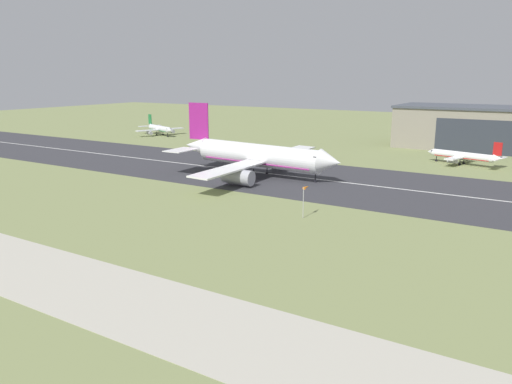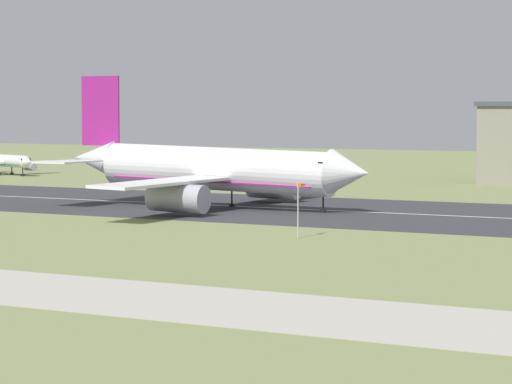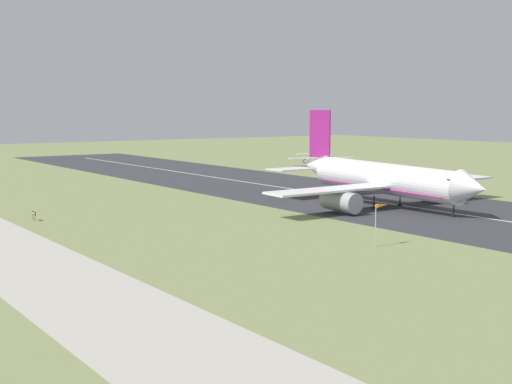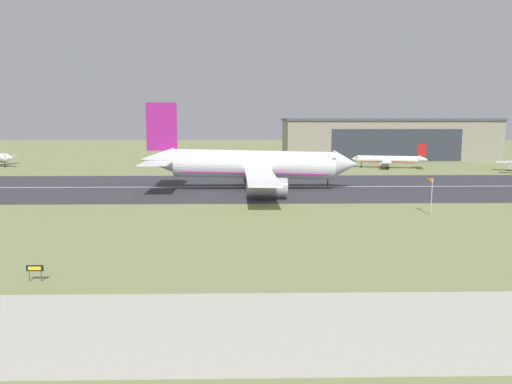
# 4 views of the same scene
# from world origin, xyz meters

# --- Properties ---
(ground_plane) EXTENTS (640.12, 640.12, 0.00)m
(ground_plane) POSITION_xyz_m (0.00, 57.94, 0.00)
(ground_plane) COLOR #7A8451
(runway_strip) EXTENTS (400.12, 47.60, 0.06)m
(runway_strip) POSITION_xyz_m (0.00, 115.88, 0.03)
(runway_strip) COLOR #333338
(runway_strip) RESTS_ON ground_plane
(runway_centreline) EXTENTS (360.11, 0.70, 0.01)m
(runway_centreline) POSITION_xyz_m (0.00, 115.88, 0.07)
(runway_centreline) COLOR silver
(runway_centreline) RESTS_ON runway_strip
(taxiway_road) EXTENTS (300.09, 15.43, 0.05)m
(taxiway_road) POSITION_xyz_m (0.00, 34.56, 0.03)
(taxiway_road) COLOR #B2AD9E
(taxiway_road) RESTS_ON ground_plane
(hangar_building) EXTENTS (84.74, 29.12, 16.29)m
(hangar_building) POSITION_xyz_m (52.78, 201.70, 8.16)
(hangar_building) COLOR gray
(hangar_building) RESTS_ON ground_plane
(airplane_landing) EXTENTS (50.24, 60.29, 19.86)m
(airplane_landing) POSITION_xyz_m (-3.56, 111.66, 5.64)
(airplane_landing) COLOR white
(airplane_landing) RESTS_ON ground_plane
(airplane_parked_centre) EXTENTS (24.73, 17.24, 8.12)m
(airplane_parked_centre) POSITION_xyz_m (42.22, 161.37, 2.80)
(airplane_parked_centre) COLOR white
(airplane_parked_centre) RESTS_ON ground_plane
(windsock_pole) EXTENTS (0.78, 2.74, 6.32)m
(windsock_pole) POSITION_xyz_m (26.23, 81.16, 5.68)
(windsock_pole) COLOR #B7B7BC
(windsock_pole) RESTS_ON ground_plane
(runway_sign) EXTENTS (1.71, 0.13, 1.68)m
(runway_sign) POSITION_xyz_m (-26.43, 46.34, 1.26)
(runway_sign) COLOR #4C4C51
(runway_sign) RESTS_ON ground_plane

